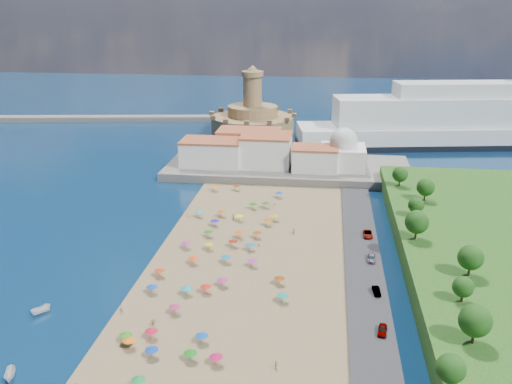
# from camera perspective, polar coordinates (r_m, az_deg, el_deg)

# --- Properties ---
(ground) EXTENTS (700.00, 700.00, 0.00)m
(ground) POSITION_cam_1_polar(r_m,az_deg,el_deg) (147.29, -2.78, -5.99)
(ground) COLOR #071938
(ground) RESTS_ON ground
(terrace) EXTENTS (90.00, 36.00, 3.00)m
(terrace) POSITION_cam_1_polar(r_m,az_deg,el_deg) (213.75, 3.22, 2.39)
(terrace) COLOR #59544C
(terrace) RESTS_ON ground
(jetty) EXTENTS (18.00, 70.00, 2.40)m
(jetty) POSITION_cam_1_polar(r_m,az_deg,el_deg) (249.74, -1.25, 4.74)
(jetty) COLOR #59544C
(jetty) RESTS_ON ground
(breakwater) EXTENTS (199.03, 34.77, 2.60)m
(breakwater) POSITION_cam_1_polar(r_m,az_deg,el_deg) (320.29, -17.76, 7.00)
(breakwater) COLOR #59544C
(breakwater) RESTS_ON ground
(waterfront_buildings) EXTENTS (57.00, 29.00, 11.00)m
(waterfront_buildings) POSITION_cam_1_polar(r_m,az_deg,el_deg) (213.91, -0.23, 4.20)
(waterfront_buildings) COLOR silver
(waterfront_buildings) RESTS_ON terrace
(domed_building) EXTENTS (16.00, 16.00, 15.00)m
(domed_building) POSITION_cam_1_polar(r_m,az_deg,el_deg) (209.47, 8.69, 3.98)
(domed_building) COLOR silver
(domed_building) RESTS_ON terrace
(fortress) EXTENTS (40.00, 40.00, 32.40)m
(fortress) POSITION_cam_1_polar(r_m,az_deg,el_deg) (277.52, -0.35, 7.33)
(fortress) COLOR #A27A51
(fortress) RESTS_ON ground
(cruise_ship) EXTENTS (157.30, 49.52, 34.02)m
(cruise_ship) POSITION_cam_1_polar(r_m,az_deg,el_deg) (269.40, 21.06, 6.47)
(cruise_ship) COLOR black
(cruise_ship) RESTS_ON ground
(beach_parasols) EXTENTS (32.87, 114.68, 2.20)m
(beach_parasols) POSITION_cam_1_polar(r_m,az_deg,el_deg) (138.96, -4.00, -6.63)
(beach_parasols) COLOR gray
(beach_parasols) RESTS_ON beach
(beachgoers) EXTENTS (34.00, 92.29, 1.72)m
(beachgoers) POSITION_cam_1_polar(r_m,az_deg,el_deg) (142.95, -3.14, -6.33)
(beachgoers) COLOR tan
(beachgoers) RESTS_ON beach
(moored_boats) EXTENTS (8.37, 25.29, 1.67)m
(moored_boats) POSITION_cam_1_polar(r_m,az_deg,el_deg) (118.72, -21.95, -13.55)
(moored_boats) COLOR white
(moored_boats) RESTS_ON ground
(parked_cars) EXTENTS (2.41, 52.27, 1.44)m
(parked_cars) POSITION_cam_1_polar(r_m,az_deg,el_deg) (139.80, 11.58, -7.16)
(parked_cars) COLOR gray
(parked_cars) RESTS_ON promenade
(hillside_trees) EXTENTS (16.23, 103.97, 7.40)m
(hillside_trees) POSITION_cam_1_polar(r_m,az_deg,el_deg) (137.04, 17.48, -4.28)
(hillside_trees) COLOR #382314
(hillside_trees) RESTS_ON hillside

